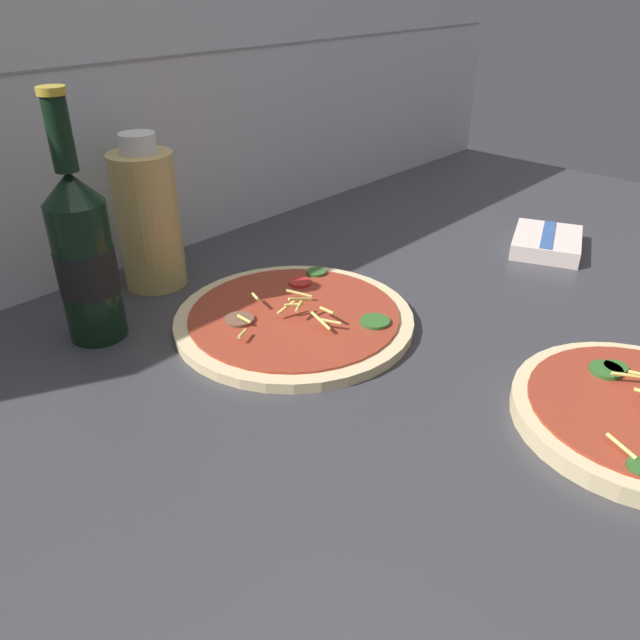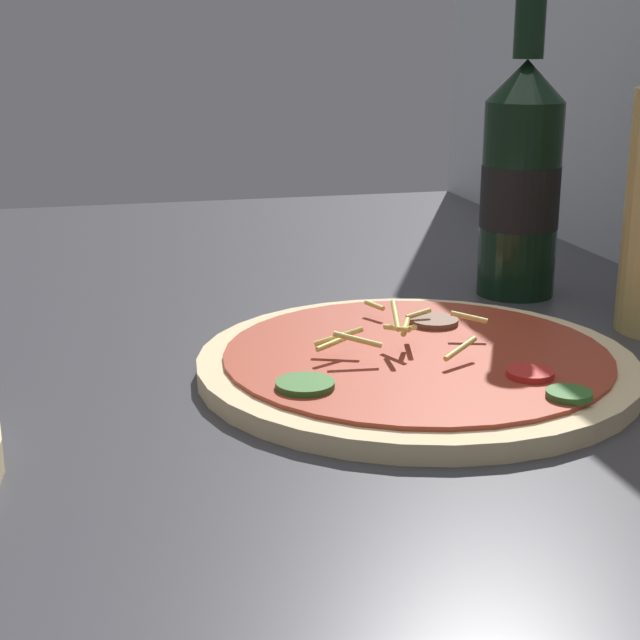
# 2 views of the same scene
# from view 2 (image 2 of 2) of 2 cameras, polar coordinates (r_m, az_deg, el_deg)

# --- Properties ---
(counter_slab) EXTENTS (1.60, 0.90, 0.03)m
(counter_slab) POSITION_cam_2_polar(r_m,az_deg,el_deg) (0.55, -6.82, -8.52)
(counter_slab) COLOR #38383D
(counter_slab) RESTS_ON ground
(pizza_far) EXTENTS (0.29, 0.29, 0.05)m
(pizza_far) POSITION_cam_2_polar(r_m,az_deg,el_deg) (0.65, 5.64, -2.52)
(pizza_far) COLOR beige
(pizza_far) RESTS_ON counter_slab
(beer_bottle) EXTENTS (0.07, 0.07, 0.28)m
(beer_bottle) POSITION_cam_2_polar(r_m,az_deg,el_deg) (0.84, 11.62, 8.23)
(beer_bottle) COLOR black
(beer_bottle) RESTS_ON counter_slab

